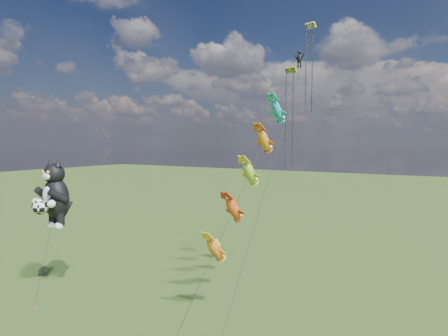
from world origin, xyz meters
The scene contains 4 objects.
ground centered at (0.00, 0.00, 0.00)m, with size 300.00×300.00×0.00m, color #1D3A0E.
cat_kite_rig centered at (1.31, -2.25, 9.00)m, with size 2.91×4.33×11.98m.
fish_windsock_rig centered at (16.35, 5.26, 10.82)m, with size 2.36×15.86×19.28m.
parafoil_rig centered at (18.44, 10.60, 19.71)m, with size 1.80×17.52×24.67m.
Camera 1 is at (30.37, -22.02, 13.30)m, focal length 30.00 mm.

